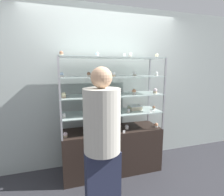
{
  "coord_description": "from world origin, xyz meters",
  "views": [
    {
      "loc": [
        -0.76,
        -2.44,
        1.61
      ],
      "look_at": [
        0.0,
        0.0,
        1.18
      ],
      "focal_mm": 28.0,
      "sensor_mm": 36.0,
      "label": 1
    }
  ],
  "objects": [
    {
      "name": "display_riser_top",
      "position": [
        0.0,
        0.0,
        1.75
      ],
      "size": [
        1.51,
        0.48,
        0.27
      ],
      "color": "#99999E",
      "rests_on": "display_riser_upper"
    },
    {
      "name": "ground_plane",
      "position": [
        0.0,
        0.0,
        0.0
      ],
      "size": [
        20.0,
        20.0,
        0.0
      ],
      "primitive_type": "plane",
      "color": "#2D2D33"
    },
    {
      "name": "cupcake_1",
      "position": [
        -0.23,
        -0.04,
        0.72
      ],
      "size": [
        0.06,
        0.06,
        0.07
      ],
      "color": "#CCB28C",
      "rests_on": "display_base"
    },
    {
      "name": "cupcake_19",
      "position": [
        -0.23,
        -0.05,
        1.8
      ],
      "size": [
        0.05,
        0.05,
        0.06
      ],
      "color": "white",
      "rests_on": "display_riser_top"
    },
    {
      "name": "cupcake_17",
      "position": [
        0.71,
        -0.04,
        1.53
      ],
      "size": [
        0.05,
        0.05,
        0.06
      ],
      "color": "white",
      "rests_on": "display_riser_upper"
    },
    {
      "name": "cupcake_12",
      "position": [
        0.69,
        -0.05,
        1.27
      ],
      "size": [
        0.06,
        0.06,
        0.07
      ],
      "color": "#CCB28C",
      "rests_on": "display_riser_middle"
    },
    {
      "name": "display_riser_upper",
      "position": [
        0.0,
        0.0,
        1.49
      ],
      "size": [
        1.51,
        0.48,
        0.27
      ],
      "color": "#99999E",
      "rests_on": "display_riser_middle"
    },
    {
      "name": "display_riser_middle",
      "position": [
        0.0,
        0.0,
        1.22
      ],
      "size": [
        1.51,
        0.48,
        0.27
      ],
      "color": "#99999E",
      "rests_on": "display_riser_lower"
    },
    {
      "name": "cupcake_10",
      "position": [
        0.0,
        -0.06,
        1.27
      ],
      "size": [
        0.06,
        0.06,
        0.07
      ],
      "color": "beige",
      "rests_on": "display_riser_middle"
    },
    {
      "name": "price_tag_0",
      "position": [
        0.11,
        -0.22,
        0.72
      ],
      "size": [
        0.04,
        0.0,
        0.04
      ],
      "color": "white",
      "rests_on": "display_base"
    },
    {
      "name": "sheet_cake_frosted",
      "position": [
        0.4,
        0.04,
        1.0
      ],
      "size": [
        0.19,
        0.17,
        0.07
      ],
      "color": "beige",
      "rests_on": "display_riser_lower"
    },
    {
      "name": "cupcake_21",
      "position": [
        0.69,
        -0.05,
        1.8
      ],
      "size": [
        0.05,
        0.05,
        0.06
      ],
      "color": "beige",
      "rests_on": "display_riser_top"
    },
    {
      "name": "layer_cake_centerpiece",
      "position": [
        -0.03,
        -0.02,
        0.76
      ],
      "size": [
        0.19,
        0.19,
        0.12
      ],
      "color": "#C66660",
      "rests_on": "display_base"
    },
    {
      "name": "cupcake_13",
      "position": [
        -0.7,
        -0.05,
        1.53
      ],
      "size": [
        0.05,
        0.05,
        0.06
      ],
      "color": "white",
      "rests_on": "display_riser_upper"
    },
    {
      "name": "cupcake_5",
      "position": [
        -0.23,
        -0.05,
        0.99
      ],
      "size": [
        0.05,
        0.05,
        0.06
      ],
      "color": "white",
      "rests_on": "display_riser_lower"
    },
    {
      "name": "price_tag_3",
      "position": [
        -0.18,
        -0.22,
        1.52
      ],
      "size": [
        0.04,
        0.0,
        0.04
      ],
      "color": "white",
      "rests_on": "display_riser_upper"
    },
    {
      "name": "price_tag_4",
      "position": [
        0.11,
        -0.22,
        1.79
      ],
      "size": [
        0.04,
        0.0,
        0.04
      ],
      "color": "white",
      "rests_on": "display_riser_top"
    },
    {
      "name": "cupcake_6",
      "position": [
        0.23,
        -0.09,
        0.99
      ],
      "size": [
        0.05,
        0.05,
        0.06
      ],
      "color": "beige",
      "rests_on": "display_riser_lower"
    },
    {
      "name": "price_tag_1",
      "position": [
        0.54,
        -0.22,
        0.98
      ],
      "size": [
        0.04,
        0.0,
        0.04
      ],
      "color": "white",
      "rests_on": "display_riser_lower"
    },
    {
      "name": "cupcake_9",
      "position": [
        -0.35,
        -0.05,
        1.27
      ],
      "size": [
        0.06,
        0.06,
        0.07
      ],
      "color": "#CCB28C",
      "rests_on": "display_riser_middle"
    },
    {
      "name": "cupcake_16",
      "position": [
        0.34,
        -0.04,
        1.53
      ],
      "size": [
        0.05,
        0.05,
        0.06
      ],
      "color": "beige",
      "rests_on": "display_riser_upper"
    },
    {
      "name": "cupcake_20",
      "position": [
        0.23,
        -0.13,
        1.8
      ],
      "size": [
        0.05,
        0.05,
        0.06
      ],
      "color": "beige",
      "rests_on": "display_riser_top"
    },
    {
      "name": "cupcake_14",
      "position": [
        -0.35,
        -0.04,
        1.53
      ],
      "size": [
        0.05,
        0.05,
        0.06
      ],
      "color": "beige",
      "rests_on": "display_riser_upper"
    },
    {
      "name": "back_wall",
      "position": [
        0.0,
        0.38,
        1.3
      ],
      "size": [
        8.0,
        0.05,
        2.6
      ],
      "color": "#A8B2AD",
      "rests_on": "ground_plane"
    },
    {
      "name": "cupcake_4",
      "position": [
        -0.7,
        -0.09,
        0.99
      ],
      "size": [
        0.05,
        0.05,
        0.06
      ],
      "color": "white",
      "rests_on": "display_riser_lower"
    },
    {
      "name": "price_tag_2",
      "position": [
        -0.38,
        -0.22,
        1.25
      ],
      "size": [
        0.04,
        0.0,
        0.04
      ],
      "color": "white",
      "rests_on": "display_riser_middle"
    },
    {
      "name": "cupcake_3",
      "position": [
        0.7,
        -0.11,
        0.72
      ],
      "size": [
        0.06,
        0.06,
        0.07
      ],
      "color": "white",
      "rests_on": "display_base"
    },
    {
      "name": "cupcake_7",
      "position": [
        0.69,
        -0.04,
        0.99
      ],
      "size": [
        0.05,
        0.05,
        0.06
      ],
      "color": "white",
      "rests_on": "display_riser_lower"
    },
    {
      "name": "cupcake_11",
      "position": [
        0.34,
        -0.04,
        1.27
      ],
      "size": [
        0.06,
        0.06,
        0.07
      ],
      "color": "white",
      "rests_on": "display_riser_middle"
    },
    {
      "name": "customer_figure",
      "position": [
        -0.35,
        -0.77,
        0.87
      ],
      "size": [
        0.38,
        0.38,
        1.63
      ],
      "color": "#282D47",
      "rests_on": "ground_plane"
    },
    {
      "name": "cupcake_0",
      "position": [
        -0.7,
        -0.1,
        0.72
      ],
      "size": [
        0.06,
        0.06,
        0.07
      ],
      "color": "#CCB28C",
      "rests_on": "display_base"
    },
    {
      "name": "cupcake_15",
      "position": [
        -0.01,
        -0.1,
        1.53
      ],
      "size": [
        0.05,
        0.05,
        0.06
      ],
      "color": "#CCB28C",
      "rests_on": "display_riser_upper"
    },
    {
      "name": "display_base",
      "position": [
        0.0,
        0.0,
        0.35
      ],
      "size": [
        1.51,
        0.48,
        0.69
      ],
      "color": "black",
      "rests_on": "ground_plane"
    },
    {
      "name": "cupcake_2",
      "position": [
        0.22,
        -0.06,
        0.72
      ],
      "size": [
        0.06,
        0.06,
        0.07
      ],
      "color": "white",
      "rests_on": "display_base"
    },
    {
      "name": "display_riser_lower",
      "position": [
        0.0,
        0.0,
        0.95
      ],
      "size": [
        1.51,
        0.48,
        0.27
      ],
      "color": "#99999E",
      "rests_on": "display_base"
    },
    {
      "name": "cupcake_18",
      "position": [
        -0.7,
        -0.06,
        1.8
      ],
      "size": [
        0.05,
        0.05,
        0.06
      ],
      "color": "#CCB28C",
      "rests_on": "display_riser_top"
    },
    {
      "name": "cupcake_8",
      "position": [
        -0.69,
        -0.1,
        1.27
      ],
      "size": [
        0.06,
        0.06,
        0.07
      ],
      "color": "#CCB28C",
      "rests_on": "display_riser_middle"
    }
  ]
}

